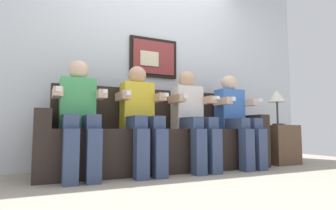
% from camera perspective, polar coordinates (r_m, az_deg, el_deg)
% --- Properties ---
extents(ground_plane, '(6.42, 6.42, 0.00)m').
position_cam_1_polar(ground_plane, '(2.82, 1.33, -14.05)').
color(ground_plane, '#9E9384').
extents(back_wall_assembly, '(4.94, 0.10, 2.60)m').
position_cam_1_polar(back_wall_assembly, '(3.59, -4.18, 8.80)').
color(back_wall_assembly, silver).
rests_on(back_wall_assembly, ground_plane).
extents(couch, '(2.54, 0.58, 0.90)m').
position_cam_1_polar(couch, '(3.09, -1.41, -7.45)').
color(couch, '#2D231E').
rests_on(couch, ground_plane).
extents(person_leftmost, '(0.46, 0.56, 1.11)m').
position_cam_1_polar(person_leftmost, '(2.68, -17.70, -1.30)').
color(person_leftmost, '#4CB266').
rests_on(person_leftmost, ground_plane).
extents(person_left_center, '(0.46, 0.56, 1.11)m').
position_cam_1_polar(person_left_center, '(2.82, -5.58, -1.69)').
color(person_left_center, yellow).
rests_on(person_left_center, ground_plane).
extents(person_right_center, '(0.46, 0.56, 1.11)m').
position_cam_1_polar(person_right_center, '(3.07, 4.99, -1.97)').
color(person_right_center, white).
rests_on(person_right_center, ground_plane).
extents(person_rightmost, '(0.46, 0.56, 1.11)m').
position_cam_1_polar(person_rightmost, '(3.41, 13.71, -2.15)').
color(person_rightmost, '#3F72CC').
rests_on(person_rightmost, ground_plane).
extents(side_table_right, '(0.40, 0.40, 0.50)m').
position_cam_1_polar(side_table_right, '(3.95, 21.52, -7.48)').
color(side_table_right, brown).
rests_on(side_table_right, ground_plane).
extents(table_lamp, '(0.22, 0.22, 0.46)m').
position_cam_1_polar(table_lamp, '(3.91, 21.32, 1.41)').
color(table_lamp, '#333338').
rests_on(table_lamp, side_table_right).
extents(spare_remote_on_table, '(0.04, 0.13, 0.02)m').
position_cam_1_polar(spare_remote_on_table, '(3.95, 22.33, -3.68)').
color(spare_remote_on_table, white).
rests_on(spare_remote_on_table, side_table_right).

